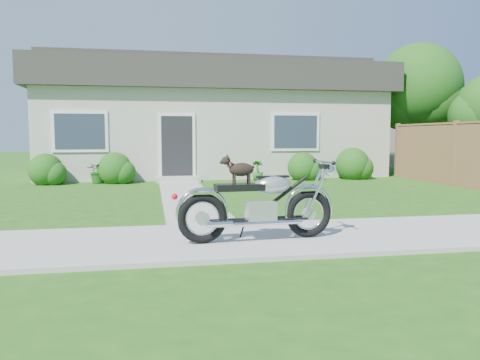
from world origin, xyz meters
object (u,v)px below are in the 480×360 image
house (211,118)px  fence (455,154)px  tree_far (422,91)px  potted_plant_left (98,171)px  potted_plant_right (258,170)px  motorcycle_with_dog (260,203)px

house → fence: house is taller
fence → tree_far: bearing=70.6°
fence → tree_far: tree_far is taller
fence → potted_plant_left: (-10.25, 2.80, -0.55)m
fence → potted_plant_left: bearing=164.7°
tree_far → potted_plant_right: size_ratio=7.49×
fence → tree_far: size_ratio=1.34×
fence → tree_far: (1.50, 4.26, 2.24)m
house → potted_plant_left: house is taller
house → tree_far: 8.12m
house → tree_far: tree_far is taller
house → potted_plant_right: 4.05m
potted_plant_right → potted_plant_left: bearing=180.0°
fence → motorcycle_with_dog: (-7.18, -5.99, -0.39)m
potted_plant_right → motorcycle_with_dog: size_ratio=0.30×
house → fence: size_ratio=1.90×
motorcycle_with_dog → potted_plant_left: bearing=105.3°
potted_plant_left → motorcycle_with_dog: 9.31m
house → motorcycle_with_dog: (-0.88, -12.24, -1.61)m
fence → potted_plant_right: (-5.21, 2.80, -0.61)m
potted_plant_left → tree_far: bearing=7.1°
potted_plant_right → motorcycle_with_dog: motorcycle_with_dog is taller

